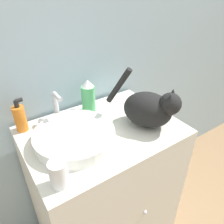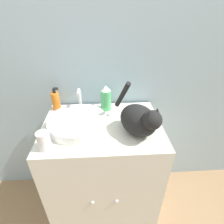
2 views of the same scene
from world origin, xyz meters
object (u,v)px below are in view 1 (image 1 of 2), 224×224
(cat, at_px, (150,108))
(spray_bottle, at_px, (88,96))
(soap_bottle, at_px, (20,118))
(cup, at_px, (59,174))

(cat, xyz_separation_m, spray_bottle, (-0.18, 0.28, -0.01))
(soap_bottle, xyz_separation_m, spray_bottle, (0.34, -0.02, 0.02))
(spray_bottle, xyz_separation_m, cup, (-0.32, -0.37, -0.04))
(soap_bottle, height_order, spray_bottle, spray_bottle)
(soap_bottle, distance_m, spray_bottle, 0.34)
(soap_bottle, distance_m, cup, 0.40)
(cat, height_order, spray_bottle, cat)
(cat, xyz_separation_m, soap_bottle, (-0.52, 0.30, -0.03))
(spray_bottle, bearing_deg, soap_bottle, 176.23)
(cat, xyz_separation_m, cup, (-0.50, -0.10, -0.04))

